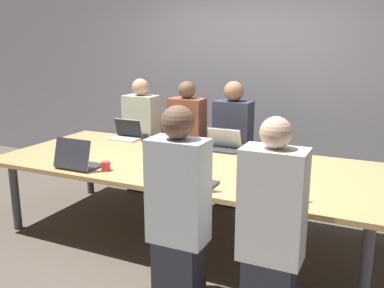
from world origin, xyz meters
TOP-DOWN VIEW (x-y plane):
  - ground_plane at (0.00, 0.00)m, footprint 24.00×24.00m
  - curtain_wall at (0.00, 1.87)m, footprint 12.00×0.06m
  - conference_table at (0.00, 0.00)m, footprint 3.54×1.50m
  - laptop_far_midleft at (-0.43, 0.55)m, footprint 0.32×0.25m
  - person_far_midleft at (-0.46, 0.94)m, footprint 0.40×0.24m
  - cup_far_midleft at (-0.15, 0.49)m, footprint 0.09×0.09m
  - laptop_far_left at (-1.03, 0.56)m, footprint 0.33×0.22m
  - person_far_left at (-1.07, 0.95)m, footprint 0.40×0.24m
  - cup_far_left at (-0.78, 0.53)m, footprint 0.08×0.08m
  - laptop_near_midright at (0.33, -0.60)m, footprint 0.31×0.25m
  - person_near_midright at (0.38, -0.94)m, footprint 0.40×0.24m
  - bottle_near_midright at (0.09, -0.46)m, footprint 0.08×0.08m
  - laptop_near_right at (0.95, -0.53)m, footprint 0.36×0.25m
  - person_near_right at (1.03, -0.92)m, footprint 0.40×0.24m
  - laptop_near_left at (-0.79, -0.59)m, footprint 0.36×0.27m
  - cup_near_left at (-0.52, -0.53)m, footprint 0.08×0.08m
  - laptop_far_center at (0.14, 0.56)m, footprint 0.35×0.23m
  - person_far_center at (0.09, 0.95)m, footprint 0.40×0.24m
  - cup_far_center at (-0.15, 0.51)m, footprint 0.07×0.07m
  - stapler at (0.13, -0.12)m, footprint 0.09×0.16m

SIDE VIEW (x-z plane):
  - ground_plane at x=0.00m, z-range 0.00..0.00m
  - person_near_right at x=1.03m, z-range -0.02..1.35m
  - person_far_midleft at x=-0.46m, z-range -0.02..1.35m
  - person_far_left at x=-1.07m, z-range -0.02..1.36m
  - person_far_center at x=0.09m, z-range -0.02..1.37m
  - conference_table at x=0.00m, z-range 0.32..1.04m
  - person_near_midright at x=0.38m, z-range -0.02..1.39m
  - stapler at x=0.13m, z-range 0.73..0.78m
  - cup_near_left at x=-0.52m, z-range 0.73..0.81m
  - cup_far_left at x=-0.78m, z-range 0.73..0.82m
  - cup_far_midleft at x=-0.15m, z-range 0.73..0.83m
  - cup_far_center at x=-0.15m, z-range 0.73..0.83m
  - laptop_far_left at x=-1.03m, z-range 0.68..0.91m
  - laptop_far_center at x=0.14m, z-range 0.68..0.91m
  - laptop_far_midleft at x=-0.43m, z-range 0.68..0.92m
  - laptop_near_midright at x=0.33m, z-range 0.67..0.93m
  - laptop_near_right at x=0.95m, z-range 0.67..0.93m
  - laptop_near_left at x=-0.79m, z-range 0.67..0.94m
  - bottle_near_midright at x=0.09m, z-range 0.71..0.93m
  - curtain_wall at x=0.00m, z-range 0.00..2.80m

